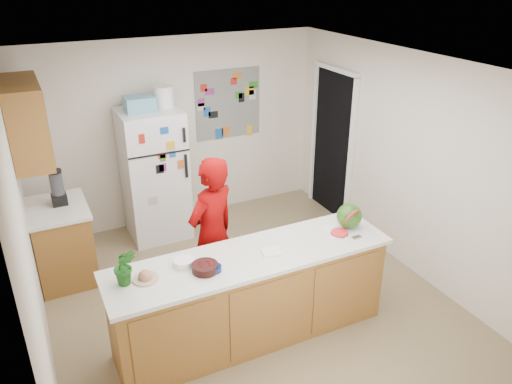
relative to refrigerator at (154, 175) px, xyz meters
name	(u,v)px	position (x,y,z in m)	size (l,w,h in m)	color
floor	(249,301)	(0.45, -1.88, -0.86)	(4.00, 4.50, 0.02)	brown
wall_back	(177,132)	(0.45, 0.38, 0.40)	(4.00, 0.02, 2.50)	beige
wall_left	(26,243)	(-1.56, -1.88, 0.40)	(0.02, 4.50, 2.50)	beige
wall_right	(408,163)	(2.46, -1.88, 0.40)	(0.02, 4.50, 2.50)	beige
ceiling	(247,66)	(0.45, -1.88, 1.66)	(4.00, 4.50, 0.02)	white
doorway	(333,144)	(2.44, -0.43, 0.17)	(0.03, 0.85, 2.04)	black
peninsula_base	(252,298)	(0.25, -2.38, -0.41)	(2.60, 0.62, 0.88)	brown
peninsula_top	(252,257)	(0.25, -2.38, 0.05)	(2.68, 0.70, 0.04)	silver
side_counter_base	(63,244)	(-1.24, -0.53, -0.42)	(0.60, 0.80, 0.86)	brown
side_counter_top	(56,209)	(-1.24, -0.53, 0.03)	(0.64, 0.84, 0.04)	silver
upper_cabinets	(26,121)	(-1.37, -0.58, 1.05)	(0.35, 1.00, 0.80)	brown
refrigerator	(154,175)	(0.00, 0.00, 0.00)	(0.75, 0.70, 1.70)	silver
fridge_top_bin	(139,104)	(-0.10, 0.00, 0.94)	(0.35, 0.28, 0.18)	#5999B2
photo_collage	(228,104)	(1.20, 0.36, 0.70)	(0.95, 0.01, 0.95)	slate
person	(212,235)	(0.11, -1.74, -0.02)	(0.61, 0.40, 1.67)	#700202
blender_appliance	(57,188)	(-1.19, -0.48, 0.24)	(0.14, 0.14, 0.38)	black
cutting_board	(344,230)	(1.27, -2.37, 0.08)	(0.38, 0.29, 0.01)	white
watermelon	(349,216)	(1.33, -2.35, 0.21)	(0.25, 0.25, 0.25)	#266212
watermelon_slice	(339,233)	(1.18, -2.42, 0.09)	(0.16, 0.16, 0.02)	#BF372F
cherry_bowl	(205,268)	(-0.22, -2.44, 0.11)	(0.23, 0.23, 0.07)	black
white_bowl	(184,263)	(-0.36, -2.27, 0.10)	(0.18, 0.18, 0.06)	white
cobalt_bowl	(214,268)	(-0.15, -2.47, 0.10)	(0.13, 0.13, 0.05)	#081958
plate	(146,279)	(-0.71, -2.34, 0.08)	(0.22, 0.22, 0.02)	beige
paper_towel	(271,252)	(0.43, -2.43, 0.08)	(0.17, 0.15, 0.02)	white
keys	(357,237)	(1.29, -2.55, 0.08)	(0.09, 0.04, 0.01)	gray
potted_plant	(125,266)	(-0.87, -2.33, 0.24)	(0.19, 0.15, 0.34)	#174614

